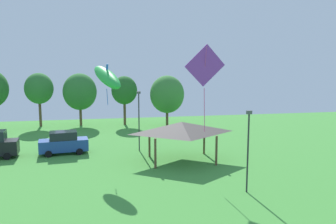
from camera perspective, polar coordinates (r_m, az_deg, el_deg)
name	(u,v)px	position (r m, az deg, el deg)	size (l,w,h in m)	color
kite_flying_1	(107,77)	(31.00, -9.78, 5.56)	(3.04, 5.72, 3.70)	green
kite_flying_6	(205,68)	(27.15, 5.95, 7.05)	(3.30, 1.13, 6.64)	purple
parked_car_second_from_left	(64,143)	(36.33, -16.40, -4.75)	(4.81, 2.42, 2.23)	#234299
park_pavilion	(182,128)	(32.16, 2.20, -2.51)	(6.98, 4.92, 3.60)	brown
light_post_0	(248,146)	(25.05, 12.72, -5.40)	(0.36, 0.20, 5.75)	#2D2D33
light_post_2	(139,117)	(35.78, -4.68, -0.86)	(0.36, 0.20, 6.04)	#2D2D33
treeline_tree_2	(39,89)	(51.73, -20.00, 3.54)	(3.85, 3.85, 7.39)	brown
treeline_tree_3	(80,92)	(51.00, -13.96, 3.17)	(4.64, 4.64, 7.30)	brown
treeline_tree_4	(124,90)	(50.35, -7.02, 3.45)	(3.61, 3.61, 6.90)	brown
treeline_tree_5	(167,94)	(49.77, -0.15, 2.84)	(4.79, 4.79, 6.99)	brown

